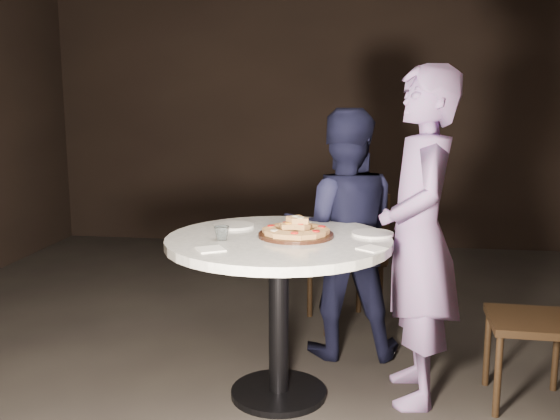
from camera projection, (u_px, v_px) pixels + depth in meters
name	position (u px, v px, depth m)	size (l,w,h in m)	color
floor	(298.00, 395.00, 3.30)	(7.00, 7.00, 0.00)	black
table	(279.00, 268.00, 3.17)	(1.48, 1.48, 0.86)	black
serving_board	(296.00, 235.00, 3.15)	(0.38, 0.38, 0.02)	black
focaccia_pile	(296.00, 228.00, 3.15)	(0.34, 0.34, 0.09)	#B47E45
plate_left	(234.00, 226.00, 3.39)	(0.22, 0.22, 0.01)	white
plate_right	(373.00, 234.00, 3.20)	(0.21, 0.21, 0.01)	white
water_glass	(222.00, 233.00, 3.07)	(0.08, 0.08, 0.07)	silver
napkin_near	(210.00, 249.00, 2.88)	(0.12, 0.12, 0.01)	white
napkin_far	(372.00, 249.00, 2.89)	(0.11, 0.11, 0.01)	white
chair_far	(350.00, 251.00, 4.17)	(0.58, 0.59, 0.94)	black
chair_right	(552.00, 310.00, 3.11)	(0.45, 0.43, 0.88)	black
diner_navy	(342.00, 234.00, 3.74)	(0.73, 0.57, 1.50)	black
diner_teal	(419.00, 237.00, 3.15)	(0.63, 0.41, 1.72)	slate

